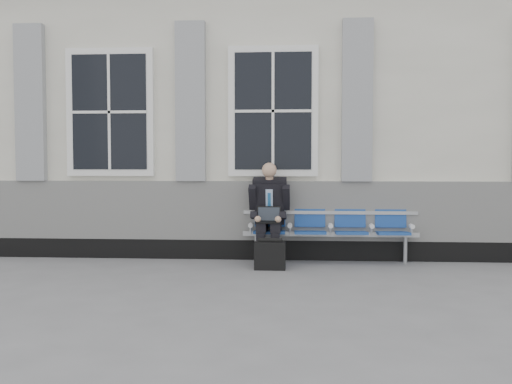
{
  "coord_description": "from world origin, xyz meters",
  "views": [
    {
      "loc": [
        0.67,
        -7.16,
        1.49
      ],
      "look_at": [
        0.13,
        0.9,
        1.06
      ],
      "focal_mm": 40.0,
      "sensor_mm": 36.0,
      "label": 1
    }
  ],
  "objects": [
    {
      "name": "ground",
      "position": [
        0.0,
        0.0,
        0.0
      ],
      "size": [
        70.0,
        70.0,
        0.0
      ],
      "primitive_type": "plane",
      "color": "slate",
      "rests_on": "ground"
    },
    {
      "name": "station_building",
      "position": [
        -0.02,
        3.47,
        2.22
      ],
      "size": [
        14.4,
        4.4,
        4.49
      ],
      "color": "silver",
      "rests_on": "ground"
    },
    {
      "name": "businessman",
      "position": [
        0.31,
        1.18,
        0.79
      ],
      "size": [
        0.61,
        0.81,
        1.48
      ],
      "color": "black",
      "rests_on": "ground"
    },
    {
      "name": "briefcase",
      "position": [
        0.34,
        0.66,
        0.2
      ],
      "size": [
        0.43,
        0.19,
        0.44
      ],
      "color": "black",
      "rests_on": "ground"
    },
    {
      "name": "bench",
      "position": [
        1.21,
        1.32,
        0.55
      ],
      "size": [
        2.6,
        0.47,
        0.91
      ],
      "color": "#9EA0A3",
      "rests_on": "ground"
    }
  ]
}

